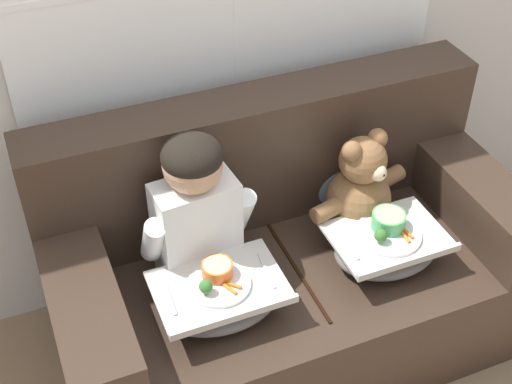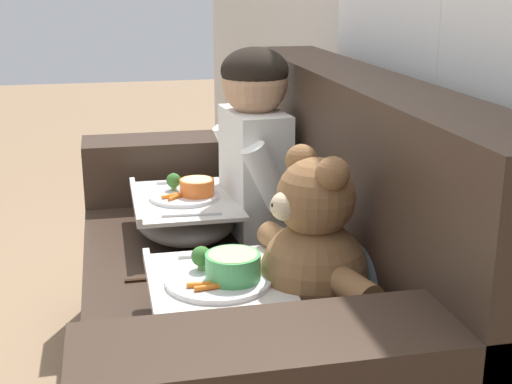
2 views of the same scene
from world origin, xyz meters
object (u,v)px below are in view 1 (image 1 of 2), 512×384
couch (283,266)px  lap_tray_teddy (386,245)px  teddy_bear (361,189)px  child_figure (195,201)px  throw_pillow_behind_child (184,209)px  lap_tray_child (220,296)px  throw_pillow_behind_teddy (340,169)px

couch → lap_tray_teddy: bearing=-30.6°
teddy_bear → lap_tray_teddy: bearing=-90.3°
child_figure → lap_tray_teddy: 0.72m
throw_pillow_behind_child → lap_tray_teddy: 0.75m
lap_tray_child → couch: bearing=30.7°
couch → child_figure: bearing=175.2°
couch → throw_pillow_behind_teddy: 0.45m
couch → throw_pillow_behind_teddy: size_ratio=5.18×
couch → child_figure: 0.52m
lap_tray_child → lap_tray_teddy: bearing=0.0°
teddy_bear → lap_tray_teddy: size_ratio=1.08×
throw_pillow_behind_child → teddy_bear: bearing=-14.2°
teddy_bear → lap_tray_child: teddy_bear is taller
teddy_bear → lap_tray_child: size_ratio=1.01×
throw_pillow_behind_teddy → lap_tray_teddy: bearing=-89.9°
couch → teddy_bear: size_ratio=3.90×
child_figure → teddy_bear: 0.66m
couch → lap_tray_teddy: couch is taller
couch → lap_tray_child: size_ratio=3.95×
throw_pillow_behind_child → teddy_bear: 0.67m
throw_pillow_behind_teddy → couch: bearing=-149.9°
throw_pillow_behind_child → child_figure: (0.00, -0.16, 0.16)m
teddy_bear → lap_tray_teddy: (-0.00, -0.21, -0.10)m
throw_pillow_behind_teddy → teddy_bear: bearing=-89.5°
throw_pillow_behind_child → throw_pillow_behind_teddy: bearing=0.0°
child_figure → throw_pillow_behind_child: bearing=90.0°
child_figure → lap_tray_child: bearing=-90.0°
throw_pillow_behind_child → child_figure: child_figure is taller
child_figure → lap_tray_child: child_figure is taller
child_figure → lap_tray_teddy: (0.64, -0.22, -0.24)m
lap_tray_child → lap_tray_teddy: (0.64, 0.00, 0.00)m
couch → teddy_bear: bearing=4.0°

